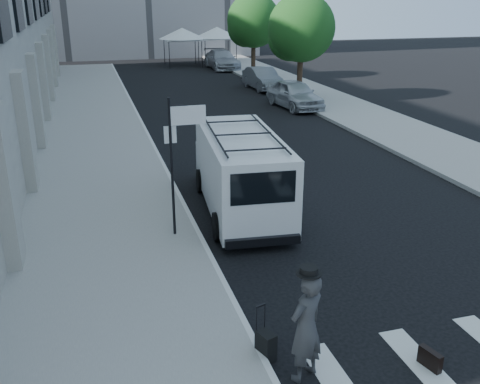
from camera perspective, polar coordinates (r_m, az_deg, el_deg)
ground at (r=11.85m, az=8.45°, el=-9.85°), size 120.00×120.00×0.00m
sidewalk_left at (r=25.91m, az=-15.33°, el=6.62°), size 4.50×48.00×0.15m
sidewalk_right at (r=32.72m, az=8.59°, el=9.86°), size 4.00×56.00×0.15m
sign_pole at (r=13.04m, az=-6.40°, el=5.74°), size 1.03×0.07×3.50m
tree_near at (r=31.79m, az=6.28°, el=16.75°), size 3.80×3.83×6.03m
tree_far at (r=40.26m, az=1.25°, el=17.60°), size 3.80×3.83×6.03m
tent_left at (r=48.10m, az=-6.19°, el=16.44°), size 4.00×4.00×3.20m
tent_right at (r=49.25m, az=-2.48°, el=16.62°), size 4.00×4.00×3.20m
businessman at (r=8.81m, az=7.05°, el=-14.11°), size 0.83×0.73×1.91m
briefcase at (r=9.91m, az=19.60°, el=-16.44°), size 0.23×0.46×0.34m
suitcase at (r=9.54m, az=2.76°, el=-16.01°), size 0.33×0.41×0.99m
cargo_van at (r=15.28m, az=0.02°, el=2.26°), size 2.52×6.12×2.25m
parked_car_a at (r=29.94m, az=5.85°, el=10.35°), size 2.17×4.61×1.52m
parked_car_b at (r=35.85m, az=2.42°, el=12.00°), size 1.62×4.35×1.42m
parked_car_c at (r=46.05m, az=-1.95°, el=13.94°), size 2.22×5.31×1.53m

